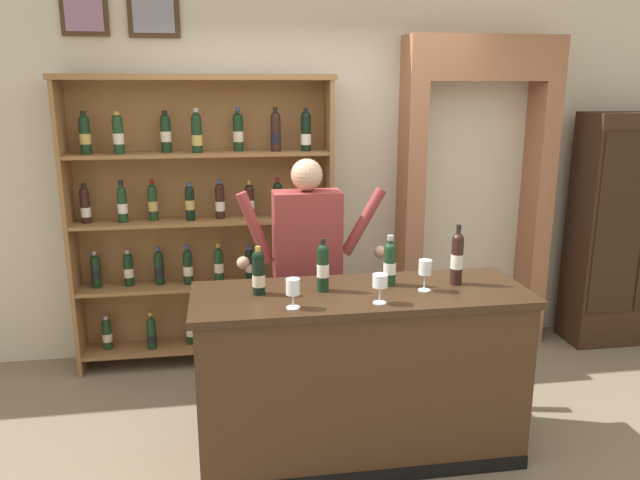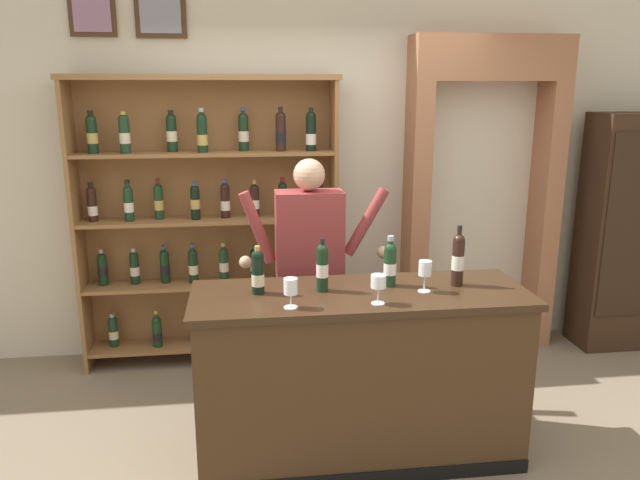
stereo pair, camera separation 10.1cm
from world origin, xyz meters
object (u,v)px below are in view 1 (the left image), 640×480
side_cabinet (626,230)px  wine_glass_right (380,282)px  tasting_bottle_riserva (323,266)px  tasting_bottle_vin_santo (457,257)px  wine_glass_left (293,289)px  tasting_bottle_chianti (390,262)px  wine_glass_center (425,269)px  tasting_counter (360,374)px  shopkeeper (307,256)px  wine_shelf (203,216)px  tasting_bottle_bianco (259,272)px

side_cabinet → wine_glass_right: bearing=-148.7°
tasting_bottle_riserva → tasting_bottle_vin_santo: bearing=-0.1°
tasting_bottle_riserva → wine_glass_left: size_ratio=1.90×
tasting_bottle_chianti → wine_glass_center: tasting_bottle_chianti is taller
tasting_counter → tasting_bottle_chianti: size_ratio=6.39×
side_cabinet → shopkeeper: 2.75m
tasting_bottle_chianti → tasting_bottle_vin_santo: tasting_bottle_vin_santo is taller
wine_shelf → shopkeeper: 1.02m
wine_shelf → tasting_counter: 1.77m
shopkeeper → tasting_bottle_bianco: shopkeeper is taller
wine_shelf → tasting_bottle_bianco: wine_shelf is taller
tasting_counter → wine_glass_right: wine_glass_right is taller
tasting_bottle_chianti → wine_glass_right: tasting_bottle_chianti is taller
tasting_counter → wine_glass_left: bearing=-153.7°
side_cabinet → tasting_bottle_riserva: (-2.67, -1.23, 0.18)m
wine_shelf → tasting_counter: wine_shelf is taller
wine_glass_center → wine_glass_left: size_ratio=1.12×
side_cabinet → tasting_counter: size_ratio=1.02×
shopkeeper → tasting_bottle_chianti: 0.69m
wine_glass_right → tasting_bottle_vin_santo: bearing=25.3°
wine_glass_right → side_cabinet: bearing=31.3°
side_cabinet → tasting_bottle_bianco: 3.27m
tasting_counter → shopkeeper: bearing=107.8°
shopkeeper → wine_glass_right: bearing=-72.8°
side_cabinet → tasting_bottle_bianco: size_ratio=7.08×
tasting_bottle_bianco → tasting_bottle_riserva: (0.35, -0.00, 0.02)m
tasting_bottle_riserva → wine_glass_center: bearing=-8.7°
tasting_counter → wine_glass_left: wine_glass_left is taller
wine_glass_right → wine_glass_left: same height
wine_shelf → tasting_bottle_vin_santo: bearing=-43.6°
wine_shelf → shopkeeper: (0.67, -0.76, -0.12)m
tasting_bottle_vin_santo → wine_glass_right: 0.56m
tasting_bottle_chianti → wine_glass_left: 0.64m
wine_glass_right → tasting_bottle_riserva: bearing=137.1°
tasting_bottle_bianco → wine_glass_center: tasting_bottle_bianco is taller
tasting_bottle_bianco → side_cabinet: bearing=22.1°
wine_glass_center → wine_glass_right: wine_glass_center is taller
tasting_bottle_riserva → wine_glass_center: size_ratio=1.69×
wine_glass_right → tasting_counter: bearing=105.2°
side_cabinet → tasting_bottle_riserva: size_ratio=6.37×
tasting_counter → tasting_bottle_riserva: tasting_bottle_riserva is taller
tasting_counter → tasting_bottle_chianti: tasting_bottle_chianti is taller
tasting_bottle_vin_santo → wine_glass_center: bearing=-158.6°
side_cabinet → tasting_bottle_vin_santo: size_ratio=5.45×
shopkeeper → wine_glass_right: shopkeeper is taller
tasting_bottle_riserva → tasting_bottle_chianti: (0.38, 0.04, -0.01)m
side_cabinet → tasting_bottle_riserva: bearing=-155.3°
tasting_bottle_riserva → wine_glass_center: (0.55, -0.08, -0.01)m
side_cabinet → shopkeeper: (-2.68, -0.63, 0.08)m
tasting_counter → side_cabinet: bearing=27.3°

